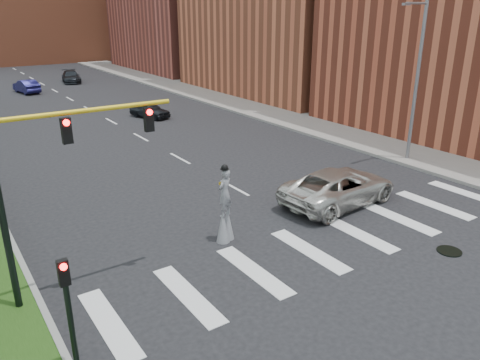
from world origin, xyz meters
TOP-DOWN VIEW (x-y plane):
  - ground_plane at (0.00, 0.00)m, footprint 160.00×160.00m
  - sidewalk_right at (12.50, 25.00)m, footprint 5.00×90.00m
  - manhole at (3.00, -2.00)m, footprint 0.90×0.90m
  - building_backdrop at (6.00, 78.00)m, footprint 26.00×14.00m
  - streetlight at (10.90, 6.00)m, footprint 2.05×0.20m
  - traffic_signal at (-9.78, 3.00)m, footprint 5.30×0.23m
  - secondary_signal at (-10.30, -0.50)m, footprint 0.25×0.21m
  - stilt_performer at (-3.42, 3.50)m, footprint 0.81×0.69m
  - suv_crossing at (2.90, 3.66)m, footprint 6.14×3.19m
  - car_near at (3.16, 25.51)m, footprint 2.68×4.05m
  - car_mid at (-2.79, 44.19)m, footprint 2.19×4.49m
  - car_far at (3.30, 49.18)m, footprint 2.75×5.08m

SIDE VIEW (x-z plane):
  - ground_plane at x=0.00m, z-range 0.00..0.00m
  - manhole at x=3.00m, z-range 0.00..0.04m
  - sidewalk_right at x=12.50m, z-range 0.00..0.18m
  - car_near at x=3.16m, z-range 0.00..1.28m
  - car_far at x=3.30m, z-range 0.00..1.40m
  - car_mid at x=-2.79m, z-range 0.00..1.42m
  - suv_crossing at x=2.90m, z-range 0.00..1.65m
  - stilt_performer at x=-3.42m, z-range -0.28..2.84m
  - secondary_signal at x=-10.30m, z-range 0.33..3.56m
  - traffic_signal at x=-9.78m, z-range 1.05..7.25m
  - streetlight at x=10.90m, z-range 0.40..9.40m
  - building_backdrop at x=6.00m, z-range 0.00..18.00m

